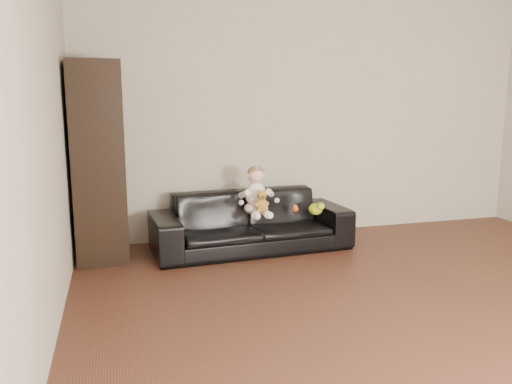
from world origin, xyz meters
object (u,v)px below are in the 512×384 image
object	(u,v)px
teddy_bear	(262,201)
toy_blue_disc	(315,211)
baby	(256,194)
toy_green	(315,209)
toy_rattle	(295,209)
cabinet	(97,163)
sofa	(251,221)

from	to	relation	value
teddy_bear	toy_blue_disc	bearing A→B (deg)	30.65
baby	toy_green	xyz separation A→B (m)	(0.55, -0.15, -0.15)
toy_rattle	toy_blue_disc	size ratio (longest dim) A/B	0.71
toy_green	toy_rattle	xyz separation A→B (m)	(-0.15, 0.16, -0.02)
baby	toy_blue_disc	size ratio (longest dim) A/B	5.15
cabinet	baby	size ratio (longest dim) A/B	3.83
sofa	toy_blue_disc	size ratio (longest dim) A/B	21.07
toy_rattle	teddy_bear	bearing A→B (deg)	-159.01
sofa	toy_green	xyz separation A→B (m)	(0.57, -0.25, 0.14)
baby	toy_green	bearing A→B (deg)	-7.53
baby	toy_rattle	size ratio (longest dim) A/B	7.20
sofa	teddy_bear	world-z (taller)	teddy_bear
toy_rattle	toy_blue_disc	distance (m)	0.20
cabinet	toy_green	bearing A→B (deg)	-13.08
toy_green	toy_blue_disc	bearing A→B (deg)	69.75
toy_green	toy_rattle	bearing A→B (deg)	133.39
sofa	cabinet	bearing A→B (deg)	172.48
cabinet	baby	xyz separation A→B (m)	(1.43, -0.20, -0.32)
baby	toy_blue_disc	bearing A→B (deg)	7.58
baby	sofa	bearing A→B (deg)	111.03
toy_rattle	toy_green	bearing A→B (deg)	-46.61
teddy_bear	toy_blue_disc	world-z (taller)	teddy_bear
toy_blue_disc	baby	bearing A→B (deg)	179.87
teddy_bear	toy_green	bearing A→B (deg)	16.53
sofa	teddy_bear	size ratio (longest dim) A/B	9.09
sofa	toy_blue_disc	world-z (taller)	sofa
toy_green	baby	bearing A→B (deg)	164.77
sofa	teddy_bear	bearing A→B (deg)	-85.41
baby	toy_green	world-z (taller)	baby
baby	toy_rattle	world-z (taller)	baby
teddy_bear	baby	bearing A→B (deg)	111.31
baby	toy_blue_disc	world-z (taller)	baby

